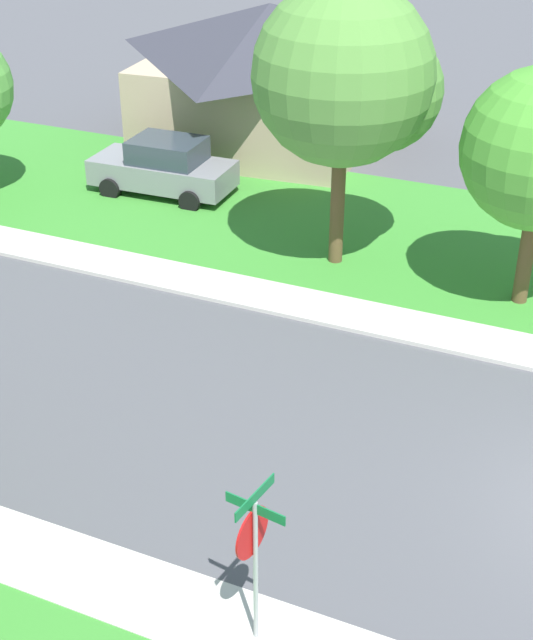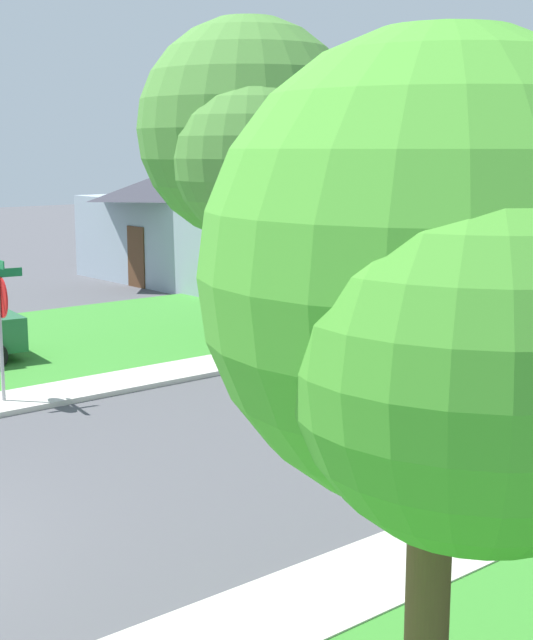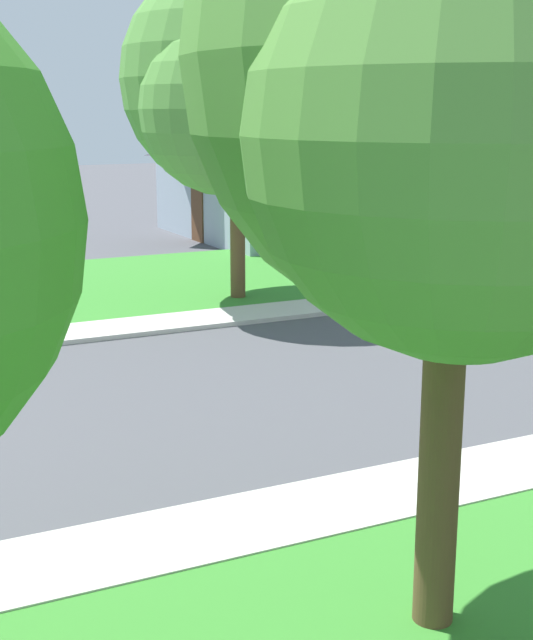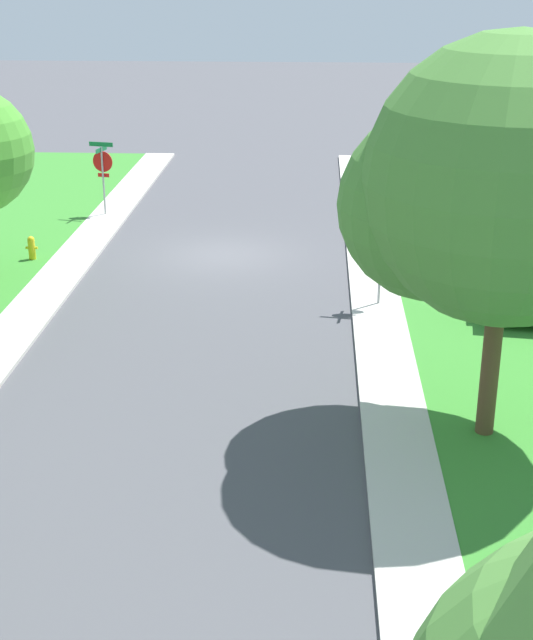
{
  "view_description": "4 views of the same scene",
  "coord_description": "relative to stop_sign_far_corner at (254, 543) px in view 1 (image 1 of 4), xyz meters",
  "views": [
    {
      "loc": [
        -12.79,
        0.73,
        10.47
      ],
      "look_at": [
        1.52,
        7.05,
        1.4
      ],
      "focal_mm": 50.51,
      "sensor_mm": 36.0,
      "label": 1
    },
    {
      "loc": [
        11.38,
        -2.61,
        4.77
      ],
      "look_at": [
        -2.53,
        9.03,
        1.4
      ],
      "focal_mm": 52.31,
      "sensor_mm": 36.0,
      "label": 2
    },
    {
      "loc": [
        12.98,
        3.13,
        4.54
      ],
      "look_at": [
        1.07,
        8.87,
        1.4
      ],
      "focal_mm": 50.16,
      "sensor_mm": 36.0,
      "label": 3
    },
    {
      "loc": [
        -2.98,
        28.27,
        8.93
      ],
      "look_at": [
        -1.92,
        9.2,
        1.4
      ],
      "focal_mm": 51.5,
      "sensor_mm": 36.0,
      "label": 4
    }
  ],
  "objects": [
    {
      "name": "sidewalk_east",
      "position": [
        9.44,
        7.53,
        -1.84
      ],
      "size": [
        1.4,
        56.0,
        0.1
      ],
      "primitive_type": "cube",
      "color": "beige",
      "rests_on": "ground"
    },
    {
      "name": "house_right_setback",
      "position": [
        20.51,
        8.75,
        0.49
      ],
      "size": [
        9.58,
        8.48,
        4.6
      ],
      "color": "tan",
      "rests_on": "ground"
    },
    {
      "name": "stop_sign_far_corner",
      "position": [
        0.0,
        0.0,
        0.0
      ],
      "size": [
        0.91,
        0.91,
        2.77
      ],
      "color": "#9E9EA3",
      "rests_on": "ground"
    },
    {
      "name": "car_grey_behind_trees",
      "position": [
        14.24,
        9.48,
        -1.01
      ],
      "size": [
        2.16,
        4.36,
        1.76
      ],
      "color": "gray",
      "rests_on": "ground"
    },
    {
      "name": "tree_sidewalk_far",
      "position": [
        12.15,
        2.95,
        2.88
      ],
      "size": [
        4.67,
        4.34,
        7.08
      ],
      "color": "brown",
      "rests_on": "ground"
    },
    {
      "name": "lawn_east",
      "position": [
        14.14,
        7.53,
        -1.85
      ],
      "size": [
        8.0,
        56.0,
        0.08
      ],
      "primitive_type": "cube",
      "color": "#38842D",
      "rests_on": "ground"
    }
  ]
}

